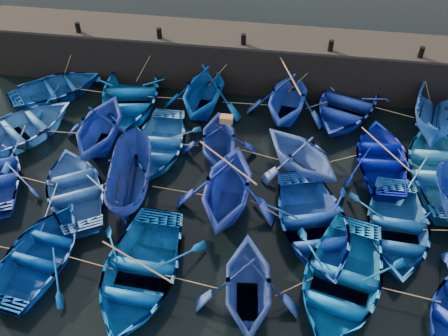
# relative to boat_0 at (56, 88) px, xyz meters

# --- Properties ---
(ground) EXTENTS (120.00, 120.00, 0.00)m
(ground) POSITION_rel_boat_0_xyz_m (8.98, -7.85, -0.46)
(ground) COLOR black
(ground) RESTS_ON ground
(quay_wall) EXTENTS (26.00, 2.50, 2.50)m
(quay_wall) POSITION_rel_boat_0_xyz_m (8.98, 2.65, 0.79)
(quay_wall) COLOR black
(quay_wall) RESTS_ON ground
(quay_top) EXTENTS (26.00, 2.50, 0.12)m
(quay_top) POSITION_rel_boat_0_xyz_m (8.98, 2.65, 2.10)
(quay_top) COLOR black
(quay_top) RESTS_ON quay_wall
(bollard_0) EXTENTS (0.24, 0.24, 0.50)m
(bollard_0) POSITION_rel_boat_0_xyz_m (0.98, 1.75, 2.41)
(bollard_0) COLOR black
(bollard_0) RESTS_ON quay_top
(bollard_1) EXTENTS (0.24, 0.24, 0.50)m
(bollard_1) POSITION_rel_boat_0_xyz_m (4.98, 1.75, 2.41)
(bollard_1) COLOR black
(bollard_1) RESTS_ON quay_top
(bollard_2) EXTENTS (0.24, 0.24, 0.50)m
(bollard_2) POSITION_rel_boat_0_xyz_m (8.98, 1.75, 2.41)
(bollard_2) COLOR black
(bollard_2) RESTS_ON quay_top
(bollard_3) EXTENTS (0.24, 0.24, 0.50)m
(bollard_3) POSITION_rel_boat_0_xyz_m (12.98, 1.75, 2.41)
(bollard_3) COLOR black
(bollard_3) RESTS_ON quay_top
(bollard_4) EXTENTS (0.24, 0.24, 0.50)m
(bollard_4) POSITION_rel_boat_0_xyz_m (16.98, 1.75, 2.41)
(bollard_4) COLOR black
(bollard_4) RESTS_ON quay_top
(boat_0) EXTENTS (5.48, 5.29, 0.93)m
(boat_0) POSITION_rel_boat_0_xyz_m (0.00, 0.00, 0.00)
(boat_0) COLOR #0E4BA0
(boat_0) RESTS_ON ground
(boat_1) EXTENTS (5.10, 6.42, 1.20)m
(boat_1) POSITION_rel_boat_0_xyz_m (3.78, -0.17, 0.14)
(boat_1) COLOR blue
(boat_1) RESTS_ON ground
(boat_2) EXTENTS (4.21, 4.75, 2.31)m
(boat_2) POSITION_rel_boat_0_xyz_m (7.37, -0.08, 0.69)
(boat_2) COLOR #01409B
(boat_2) RESTS_ON ground
(boat_3) EXTENTS (4.28, 4.77, 2.24)m
(boat_3) POSITION_rel_boat_0_xyz_m (11.27, -0.01, 0.66)
(boat_3) COLOR blue
(boat_3) RESTS_ON ground
(boat_4) EXTENTS (5.48, 6.41, 1.12)m
(boat_4) POSITION_rel_boat_0_xyz_m (14.05, 0.65, 0.10)
(boat_4) COLOR #152F9B
(boat_4) RESTS_ON ground
(boat_5) EXTENTS (3.12, 5.55, 2.02)m
(boat_5) POSITION_rel_boat_0_xyz_m (17.95, -0.03, 0.55)
(boat_5) COLOR #1B4F9B
(boat_5) RESTS_ON ground
(boat_6) EXTENTS (6.08, 6.34, 1.07)m
(boat_6) POSITION_rel_boat_0_xyz_m (-0.35, -3.31, 0.07)
(boat_6) COLOR blue
(boat_6) RESTS_ON ground
(boat_7) EXTENTS (3.81, 4.38, 2.24)m
(boat_7) POSITION_rel_boat_0_xyz_m (3.40, -3.22, 0.65)
(boat_7) COLOR navy
(boat_7) RESTS_ON ground
(boat_8) EXTENTS (3.36, 4.64, 0.95)m
(boat_8) POSITION_rel_boat_0_xyz_m (5.96, -3.32, 0.01)
(boat_8) COLOR blue
(boat_8) RESTS_ON ground
(boat_9) EXTENTS (3.79, 4.22, 1.98)m
(boat_9) POSITION_rel_boat_0_xyz_m (8.59, -3.29, 0.52)
(boat_9) COLOR navy
(boat_9) RESTS_ON ground
(boat_10) EXTENTS (5.16, 5.15, 2.06)m
(boat_10) POSITION_rel_boat_0_xyz_m (12.02, -3.69, 0.57)
(boat_10) COLOR blue
(boat_10) RESTS_ON ground
(boat_11) EXTENTS (3.47, 4.75, 0.96)m
(boat_11) POSITION_rel_boat_0_xyz_m (15.41, -2.87, 0.02)
(boat_11) COLOR #000F97
(boat_11) RESTS_ON ground
(boat_12) EXTENTS (4.26, 5.81, 1.18)m
(boat_12) POSITION_rel_boat_0_xyz_m (17.70, -3.33, 0.12)
(boat_12) COLOR #2F83D5
(boat_12) RESTS_ON ground
(boat_14) EXTENTS (5.22, 5.74, 0.98)m
(boat_14) POSITION_rel_boat_0_xyz_m (3.34, -6.40, 0.02)
(boat_14) COLOR blue
(boat_14) RESTS_ON ground
(boat_15) EXTENTS (2.16, 4.50, 1.68)m
(boat_15) POSITION_rel_boat_0_xyz_m (5.43, -5.92, 0.38)
(boat_15) COLOR navy
(boat_15) RESTS_ON ground
(boat_16) EXTENTS (4.14, 4.73, 2.38)m
(boat_16) POSITION_rel_boat_0_xyz_m (9.31, -6.10, 0.73)
(boat_16) COLOR #1A31A7
(boat_16) RESTS_ON ground
(boat_17) EXTENTS (5.11, 6.15, 1.10)m
(boat_17) POSITION_rel_boat_0_xyz_m (12.57, -6.94, 0.09)
(boat_17) COLOR navy
(boat_17) RESTS_ON ground
(boat_18) EXTENTS (3.73, 5.04, 1.01)m
(boat_18) POSITION_rel_boat_0_xyz_m (15.62, -6.65, 0.04)
(boat_18) COLOR #115097
(boat_18) RESTS_ON ground
(boat_21) EXTENTS (3.98, 5.10, 0.97)m
(boat_21) POSITION_rel_boat_0_xyz_m (3.27, -9.57, 0.02)
(boat_21) COLOR navy
(boat_21) RESTS_ON ground
(boat_22) EXTENTS (4.14, 5.59, 1.12)m
(boat_22) POSITION_rel_boat_0_xyz_m (6.86, -9.86, 0.10)
(boat_22) COLOR #0654AF
(boat_22) RESTS_ON ground
(boat_23) EXTENTS (3.83, 4.31, 2.07)m
(boat_23) POSITION_rel_boat_0_xyz_m (10.53, -10.12, 0.57)
(boat_23) COLOR navy
(boat_23) RESTS_ON ground
(boat_24) EXTENTS (5.12, 6.25, 1.13)m
(boat_24) POSITION_rel_boat_0_xyz_m (13.52, -9.26, 0.10)
(boat_24) COLOR #0762BE
(boat_24) RESTS_ON ground
(wooden_crate) EXTENTS (0.52, 0.34, 0.28)m
(wooden_crate) POSITION_rel_boat_0_xyz_m (8.89, -3.29, 1.65)
(wooden_crate) COLOR olive
(wooden_crate) RESTS_ON boat_9
(mooring_ropes) EXTENTS (17.99, 12.00, 2.10)m
(mooring_ropes) POSITION_rel_boat_0_xyz_m (8.99, -2.92, 0.40)
(mooring_ropes) COLOR tan
(mooring_ropes) RESTS_ON ground
(loose_oars) EXTENTS (10.81, 11.93, 1.48)m
(loose_oars) POSITION_rel_boat_0_xyz_m (10.71, -4.71, 1.24)
(loose_oars) COLOR #99724C
(loose_oars) RESTS_ON ground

